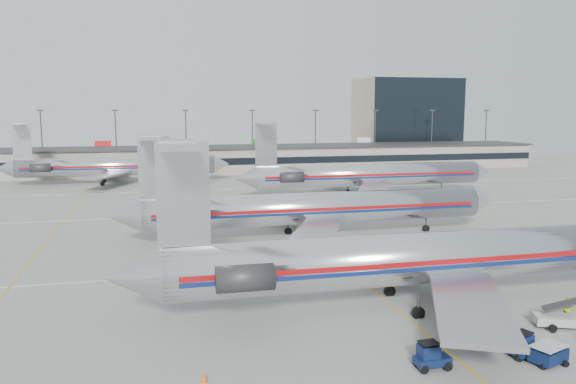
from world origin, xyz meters
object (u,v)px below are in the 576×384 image
object	(u,v)px
jet_foreground	(430,257)
belt_loader	(567,318)
jet_second_row	(310,208)
tug_center	(524,346)

from	to	relation	value
jet_foreground	belt_loader	distance (m)	10.20
belt_loader	jet_foreground	bearing A→B (deg)	158.33
belt_loader	jet_second_row	bearing A→B (deg)	128.87
jet_second_row	tug_center	world-z (taller)	jet_second_row
jet_second_row	tug_center	bearing A→B (deg)	-83.52
jet_foreground	tug_center	world-z (taller)	jet_foreground
jet_foreground	jet_second_row	size ratio (longest dim) A/B	1.05
jet_foreground	tug_center	size ratio (longest dim) A/B	22.32
jet_second_row	tug_center	xyz separation A→B (m)	(3.94, -34.69, -2.85)
tug_center	jet_foreground	bearing A→B (deg)	79.35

